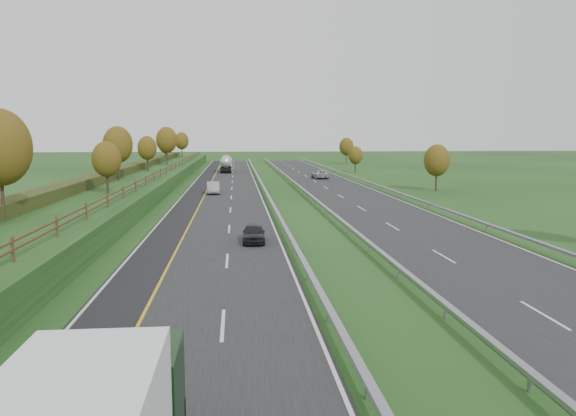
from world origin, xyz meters
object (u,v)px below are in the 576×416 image
at_px(road_tanker, 226,163).
at_px(car_oncoming, 320,174).
at_px(car_dark_near, 254,233).
at_px(car_small_far, 227,163).
at_px(car_silver_mid, 213,188).

xyz_separation_m(road_tanker, car_oncoming, (17.19, -20.26, -1.09)).
distance_m(road_tanker, car_oncoming, 26.60).
height_order(car_dark_near, car_small_far, car_dark_near).
bearing_deg(road_tanker, car_oncoming, -49.68).
bearing_deg(car_silver_mid, road_tanker, 85.56).
relative_size(car_dark_near, car_small_far, 0.87).
bearing_deg(car_oncoming, car_small_far, -73.37).
height_order(car_dark_near, car_silver_mid, car_silver_mid).
bearing_deg(car_small_far, car_silver_mid, -83.67).
bearing_deg(car_dark_near, road_tanker, 94.09).
height_order(car_small_far, car_oncoming, car_oncoming).
bearing_deg(car_silver_mid, car_small_far, 86.22).
distance_m(car_small_far, car_oncoming, 48.08).
bearing_deg(car_oncoming, car_silver_mid, 48.80).
distance_m(car_silver_mid, car_small_far, 69.34).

